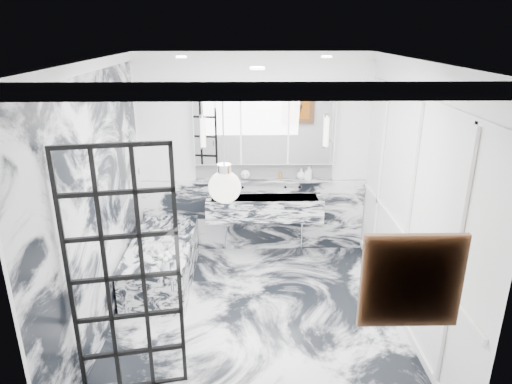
{
  "coord_description": "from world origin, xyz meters",
  "views": [
    {
      "loc": [
        -0.09,
        -4.31,
        3.08
      ],
      "look_at": [
        0.01,
        0.5,
        1.34
      ],
      "focal_mm": 32.0,
      "sensor_mm": 36.0,
      "label": 1
    }
  ],
  "objects_px": {
    "crittall_door": "(125,278)",
    "trough_sink": "(264,208)",
    "mirror_cabinet": "(264,127)",
    "bathtub": "(163,260)"
  },
  "relations": [
    {
      "from": "crittall_door",
      "to": "trough_sink",
      "type": "distance_m",
      "value": 2.85
    },
    {
      "from": "mirror_cabinet",
      "to": "bathtub",
      "type": "bearing_deg",
      "value": -147.94
    },
    {
      "from": "crittall_door",
      "to": "bathtub",
      "type": "xyz_separation_m",
      "value": [
        -0.07,
        1.87,
        -0.85
      ]
    },
    {
      "from": "bathtub",
      "to": "trough_sink",
      "type": "bearing_deg",
      "value": 26.48
    },
    {
      "from": "crittall_door",
      "to": "bathtub",
      "type": "relative_size",
      "value": 1.37
    },
    {
      "from": "mirror_cabinet",
      "to": "bathtub",
      "type": "relative_size",
      "value": 1.15
    },
    {
      "from": "mirror_cabinet",
      "to": "crittall_door",
      "type": "bearing_deg",
      "value": -114.94
    },
    {
      "from": "trough_sink",
      "to": "mirror_cabinet",
      "type": "distance_m",
      "value": 1.1
    },
    {
      "from": "trough_sink",
      "to": "crittall_door",
      "type": "bearing_deg",
      "value": -116.39
    },
    {
      "from": "trough_sink",
      "to": "bathtub",
      "type": "height_order",
      "value": "trough_sink"
    }
  ]
}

